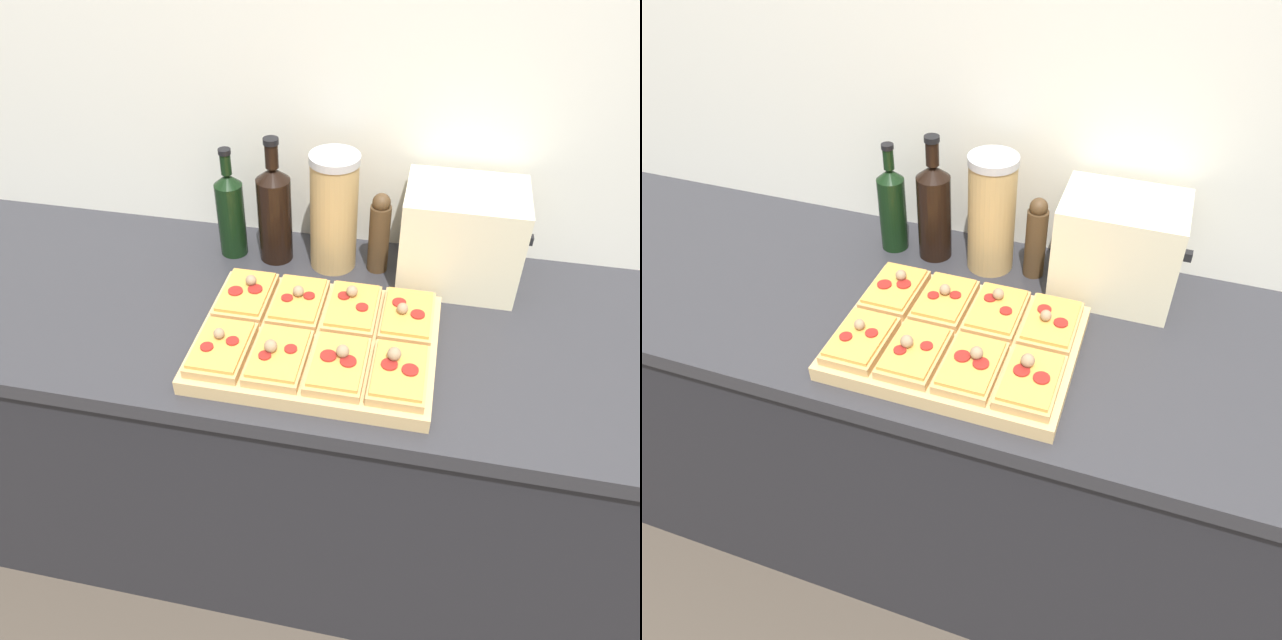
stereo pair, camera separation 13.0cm
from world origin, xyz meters
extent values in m
plane|color=#4C4238|center=(0.00, 0.00, 0.00)|extent=(12.00, 12.00, 0.00)
cube|color=silver|center=(0.00, 0.68, 1.25)|extent=(6.00, 0.06, 2.50)
cube|color=#232328|center=(0.00, 0.32, 0.42)|extent=(2.60, 0.64, 0.84)
cube|color=#2D2D33|center=(0.00, 0.32, 0.86)|extent=(2.63, 0.67, 0.04)
cube|color=tan|center=(-0.03, 0.21, 0.90)|extent=(0.49, 0.37, 0.03)
cube|color=tan|center=(-0.21, 0.30, 0.93)|extent=(0.11, 0.17, 0.02)
cube|color=gold|center=(-0.21, 0.30, 0.94)|extent=(0.10, 0.15, 0.01)
cylinder|color=maroon|center=(-0.23, 0.29, 0.95)|extent=(0.03, 0.03, 0.00)
cylinder|color=maroon|center=(-0.19, 0.31, 0.95)|extent=(0.03, 0.03, 0.00)
sphere|color=#937A5B|center=(-0.20, 0.32, 0.96)|extent=(0.02, 0.02, 0.02)
cube|color=tan|center=(-0.09, 0.30, 0.93)|extent=(0.11, 0.17, 0.02)
cube|color=gold|center=(-0.09, 0.30, 0.94)|extent=(0.10, 0.15, 0.01)
cylinder|color=maroon|center=(-0.11, 0.29, 0.95)|extent=(0.03, 0.03, 0.00)
cylinder|color=maroon|center=(-0.07, 0.31, 0.95)|extent=(0.03, 0.03, 0.00)
sphere|color=#937A5B|center=(-0.09, 0.30, 0.96)|extent=(0.02, 0.02, 0.02)
cube|color=tan|center=(0.03, 0.30, 0.93)|extent=(0.11, 0.17, 0.02)
cube|color=gold|center=(0.03, 0.30, 0.94)|extent=(0.10, 0.15, 0.01)
cylinder|color=maroon|center=(0.01, 0.32, 0.95)|extent=(0.03, 0.03, 0.00)
cylinder|color=maroon|center=(0.05, 0.29, 0.95)|extent=(0.03, 0.03, 0.00)
sphere|color=#937A5B|center=(0.02, 0.33, 0.96)|extent=(0.03, 0.03, 0.03)
cube|color=tan|center=(0.15, 0.30, 0.93)|extent=(0.11, 0.17, 0.02)
cube|color=gold|center=(0.15, 0.30, 0.94)|extent=(0.10, 0.15, 0.01)
cylinder|color=maroon|center=(0.13, 0.32, 0.95)|extent=(0.03, 0.03, 0.00)
cylinder|color=maroon|center=(0.17, 0.29, 0.95)|extent=(0.03, 0.03, 0.00)
sphere|color=#937A5B|center=(0.14, 0.29, 0.96)|extent=(0.02, 0.02, 0.02)
cube|color=tan|center=(-0.21, 0.13, 0.93)|extent=(0.11, 0.17, 0.02)
cube|color=gold|center=(-0.21, 0.13, 0.94)|extent=(0.10, 0.15, 0.01)
cylinder|color=maroon|center=(-0.23, 0.11, 0.95)|extent=(0.03, 0.03, 0.00)
cylinder|color=maroon|center=(-0.19, 0.13, 0.95)|extent=(0.03, 0.03, 0.00)
sphere|color=#937A5B|center=(-0.22, 0.14, 0.96)|extent=(0.02, 0.02, 0.02)
cube|color=tan|center=(-0.09, 0.13, 0.93)|extent=(0.11, 0.17, 0.02)
cube|color=gold|center=(-0.09, 0.13, 0.94)|extent=(0.10, 0.15, 0.01)
cylinder|color=maroon|center=(-0.11, 0.11, 0.95)|extent=(0.03, 0.03, 0.00)
cylinder|color=maroon|center=(-0.07, 0.13, 0.95)|extent=(0.03, 0.03, 0.00)
sphere|color=#937A5B|center=(-0.11, 0.12, 0.96)|extent=(0.03, 0.03, 0.03)
cube|color=tan|center=(0.03, 0.13, 0.93)|extent=(0.11, 0.17, 0.02)
cube|color=gold|center=(0.03, 0.13, 0.94)|extent=(0.10, 0.15, 0.01)
cylinder|color=maroon|center=(0.01, 0.13, 0.95)|extent=(0.03, 0.03, 0.00)
cylinder|color=maroon|center=(0.05, 0.12, 0.95)|extent=(0.03, 0.03, 0.00)
sphere|color=#937A5B|center=(0.03, 0.14, 0.96)|extent=(0.03, 0.03, 0.03)
cube|color=tan|center=(0.15, 0.13, 0.93)|extent=(0.11, 0.17, 0.02)
cube|color=gold|center=(0.15, 0.13, 0.94)|extent=(0.10, 0.15, 0.01)
cylinder|color=maroon|center=(0.13, 0.13, 0.95)|extent=(0.03, 0.03, 0.00)
cylinder|color=maroon|center=(0.17, 0.12, 0.95)|extent=(0.03, 0.03, 0.00)
sphere|color=#937A5B|center=(0.13, 0.15, 0.96)|extent=(0.03, 0.03, 0.03)
cylinder|color=black|center=(-0.31, 0.53, 0.98)|extent=(0.07, 0.07, 0.19)
cone|color=black|center=(-0.31, 0.53, 1.09)|extent=(0.07, 0.07, 0.03)
cylinder|color=black|center=(-0.31, 0.53, 1.13)|extent=(0.03, 0.03, 0.05)
cylinder|color=black|center=(-0.31, 0.53, 1.16)|extent=(0.03, 0.03, 0.01)
cylinder|color=black|center=(-0.20, 0.53, 0.99)|extent=(0.08, 0.08, 0.21)
cone|color=black|center=(-0.20, 0.53, 1.11)|extent=(0.08, 0.08, 0.03)
cylinder|color=black|center=(-0.20, 0.53, 1.16)|extent=(0.03, 0.03, 0.06)
cylinder|color=black|center=(-0.20, 0.53, 1.19)|extent=(0.04, 0.04, 0.01)
cylinder|color=tan|center=(-0.06, 0.53, 1.02)|extent=(0.11, 0.11, 0.27)
cylinder|color=#B2B2B7|center=(-0.06, 0.53, 1.16)|extent=(0.12, 0.12, 0.02)
cylinder|color=#47331E|center=(0.05, 0.53, 0.97)|extent=(0.05, 0.05, 0.17)
sphere|color=#47331E|center=(0.05, 0.53, 1.07)|extent=(0.04, 0.04, 0.04)
cube|color=beige|center=(0.24, 0.52, 1.00)|extent=(0.27, 0.20, 0.24)
cube|color=black|center=(0.24, 0.43, 1.07)|extent=(0.21, 0.01, 0.07)
cube|color=black|center=(0.39, 0.52, 1.01)|extent=(0.02, 0.02, 0.02)
camera|label=1|loc=(0.16, -0.73, 1.79)|focal=35.00mm
camera|label=2|loc=(0.29, -0.69, 1.79)|focal=35.00mm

